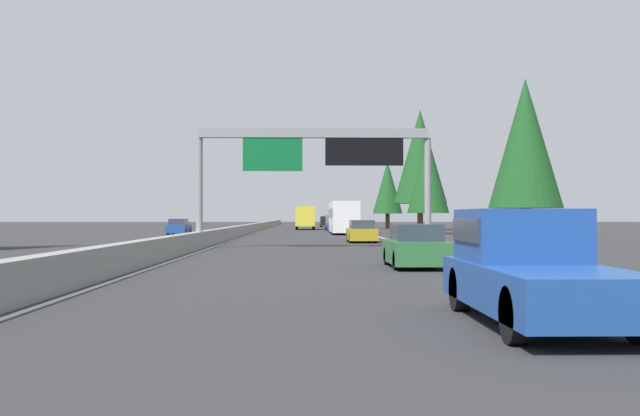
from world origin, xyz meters
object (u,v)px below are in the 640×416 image
sign_gantry_overhead (317,153)px  conifer_right_distant (388,187)px  pickup_mid_center (530,266)px  conifer_right_near (525,143)px  pickup_distant_b (333,222)px  sedan_near_right (415,247)px  conifer_right_mid (428,176)px  box_truck_near_center (305,217)px  bus_far_right (343,216)px  conifer_right_far (420,157)px  sedan_far_left (335,225)px  oncoming_near (179,227)px  minivan_mid_right (327,221)px  sedan_mid_left (362,232)px

sign_gantry_overhead → conifer_right_distant: (65.63, -10.95, 0.61)m
pickup_mid_center → conifer_right_near: size_ratio=0.56×
pickup_distant_b → conifer_right_near: size_ratio=0.56×
sedan_near_right → conifer_right_mid: 49.10m
box_truck_near_center → bus_far_right: bus_far_right is taller
bus_far_right → conifer_right_far: bearing=-27.4°
sedan_far_left → oncoming_near: same height
box_truck_near_center → conifer_right_mid: (-23.96, -11.91, 3.99)m
sedan_near_right → minivan_mid_right: (94.61, 0.27, 0.27)m
pickup_distant_b → oncoming_near: 31.70m
pickup_distant_b → oncoming_near: pickup_distant_b is taller
pickup_distant_b → conifer_right_mid: size_ratio=0.61×
conifer_right_far → minivan_mid_right: bearing=22.8°
sedan_near_right → pickup_mid_center: bearing=179.9°
sign_gantry_overhead → pickup_mid_center: bearing=-173.9°
sedan_far_left → conifer_right_near: size_ratio=0.44×
conifer_right_far → conifer_right_mid: bearing=173.5°
conifer_right_near → minivan_mid_right: bearing=7.5°
sedan_mid_left → pickup_mid_center: bearing=179.9°
oncoming_near → conifer_right_near: conifer_right_near is taller
sedan_far_left → oncoming_near: 23.05m
box_truck_near_center → conifer_right_near: (-52.09, -13.25, 4.51)m
conifer_right_near → pickup_distant_b: bearing=10.0°
pickup_distant_b → oncoming_near: bearing=150.4°
pickup_distant_b → minivan_mid_right: bearing=0.8°
sign_gantry_overhead → box_truck_near_center: sign_gantry_overhead is taller
conifer_right_mid → box_truck_near_center: bearing=26.4°
box_truck_near_center → conifer_right_near: conifer_right_near is taller
sedan_mid_left → sign_gantry_overhead: bearing=161.6°
conifer_right_far → sedan_mid_left: bearing=166.5°
sedan_mid_left → bus_far_right: (23.71, -0.01, 1.03)m
bus_far_right → pickup_distant_b: (26.15, 0.04, -0.80)m
minivan_mid_right → sedan_far_left: bearing=-179.9°
conifer_right_near → conifer_right_mid: conifer_right_near is taller
sign_gantry_overhead → conifer_right_distant: size_ratio=1.34×
box_truck_near_center → conifer_right_distant: conifer_right_distant is taller
oncoming_near → conifer_right_distant: size_ratio=0.47×
oncoming_near → conifer_right_far: size_ratio=0.29×
oncoming_near → conifer_right_distant: (34.03, -23.55, 5.06)m
sign_gantry_overhead → sedan_far_left: size_ratio=2.88×
sign_gantry_overhead → pickup_distant_b: sign_gantry_overhead is taller
minivan_mid_right → conifer_right_distant: bearing=-149.1°
pickup_distant_b → conifer_right_far: size_ratio=0.37×
sedan_near_right → conifer_right_far: bearing=-8.8°
sedan_near_right → sedan_far_left: 64.06m
sedan_far_left → oncoming_near: size_ratio=1.00×
conifer_right_far → box_truck_near_center: bearing=76.8°
sedan_near_right → oncoming_near: bearing=18.5°
sign_gantry_overhead → bus_far_right: (33.01, -3.10, -3.42)m
sedan_far_left → conifer_right_near: conifer_right_near is taller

